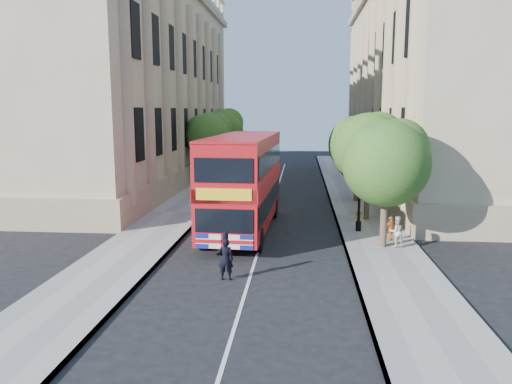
% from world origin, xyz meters
% --- Properties ---
extents(ground, '(120.00, 120.00, 0.00)m').
position_xyz_m(ground, '(0.00, 0.00, 0.00)').
color(ground, black).
rests_on(ground, ground).
extents(pavement_right, '(3.50, 80.00, 0.12)m').
position_xyz_m(pavement_right, '(5.75, 10.00, 0.06)').
color(pavement_right, gray).
rests_on(pavement_right, ground).
extents(pavement_left, '(3.50, 80.00, 0.12)m').
position_xyz_m(pavement_left, '(-5.75, 10.00, 0.06)').
color(pavement_left, gray).
rests_on(pavement_left, ground).
extents(building_right, '(12.00, 38.00, 18.00)m').
position_xyz_m(building_right, '(13.80, 24.00, 9.00)').
color(building_right, tan).
rests_on(building_right, ground).
extents(building_left, '(12.00, 38.00, 18.00)m').
position_xyz_m(building_left, '(-13.80, 24.00, 9.00)').
color(building_left, tan).
rests_on(building_left, ground).
extents(tree_right_near, '(4.00, 4.00, 6.08)m').
position_xyz_m(tree_right_near, '(5.84, 3.03, 4.25)').
color(tree_right_near, '#473828').
rests_on(tree_right_near, ground).
extents(tree_right_mid, '(4.20, 4.20, 6.37)m').
position_xyz_m(tree_right_mid, '(5.84, 9.03, 4.45)').
color(tree_right_mid, '#473828').
rests_on(tree_right_mid, ground).
extents(tree_right_far, '(4.00, 4.00, 6.15)m').
position_xyz_m(tree_right_far, '(5.84, 15.03, 4.31)').
color(tree_right_far, '#473828').
rests_on(tree_right_far, ground).
extents(tree_left_far, '(4.00, 4.00, 6.30)m').
position_xyz_m(tree_left_far, '(-5.96, 22.03, 4.44)').
color(tree_left_far, '#473828').
rests_on(tree_left_far, ground).
extents(tree_left_back, '(4.20, 4.20, 6.65)m').
position_xyz_m(tree_left_back, '(-5.96, 30.03, 4.71)').
color(tree_left_back, '#473828').
rests_on(tree_left_back, ground).
extents(lamp_post, '(0.32, 0.32, 5.16)m').
position_xyz_m(lamp_post, '(5.00, 6.00, 2.51)').
color(lamp_post, black).
rests_on(lamp_post, pavement_right).
extents(double_decker_bus, '(3.35, 11.01, 5.04)m').
position_xyz_m(double_decker_bus, '(-1.09, 5.85, 2.78)').
color(double_decker_bus, '#A60B10').
rests_on(double_decker_bus, ground).
extents(box_van, '(2.10, 4.79, 2.70)m').
position_xyz_m(box_van, '(-1.80, 15.78, 1.32)').
color(box_van, black).
rests_on(box_van, ground).
extents(police_constable, '(0.61, 0.42, 1.64)m').
position_xyz_m(police_constable, '(-0.90, -1.96, 0.82)').
color(police_constable, black).
rests_on(police_constable, ground).
extents(woman_pedestrian, '(0.81, 0.68, 1.47)m').
position_xyz_m(woman_pedestrian, '(6.40, 2.92, 0.86)').
color(woman_pedestrian, beige).
rests_on(woman_pedestrian, pavement_right).
extents(child_a, '(0.75, 0.60, 1.20)m').
position_xyz_m(child_a, '(6.35, 4.13, 0.72)').
color(child_a, orange).
rests_on(child_a, pavement_right).
extents(child_b, '(0.81, 0.56, 1.16)m').
position_xyz_m(child_b, '(5.04, 6.30, 0.70)').
color(child_b, gold).
rests_on(child_b, pavement_right).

